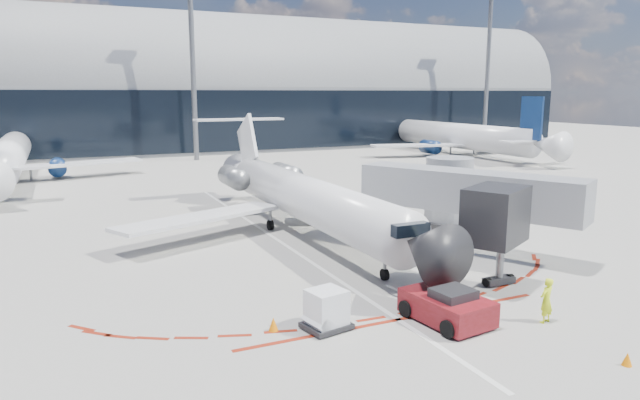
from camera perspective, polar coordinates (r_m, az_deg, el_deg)
name	(u,v)px	position (r m, az deg, el deg)	size (l,w,h in m)	color
ground	(293,250)	(33.74, -2.71, -5.04)	(260.00, 260.00, 0.00)	gray
apron_centerline	(281,242)	(35.53, -3.91, -4.23)	(0.25, 40.00, 0.01)	silver
apron_stop_bar	(398,320)	(24.02, 7.83, -11.76)	(14.00, 0.25, 0.01)	maroon
terminal_building	(139,97)	(95.89, -17.64, 9.83)	(150.00, 24.15, 24.00)	gray
jet_bridge	(462,196)	(35.38, 14.02, 0.39)	(10.03, 15.20, 4.90)	gray
light_mast_centre	(193,67)	(80.06, -12.59, 12.85)	(0.70, 0.70, 25.00)	slate
light_mast_east	(487,72)	(103.04, 16.40, 12.14)	(0.70, 0.70, 25.00)	slate
regional_jet	(300,195)	(37.52, -2.06, 0.50)	(24.30, 29.97, 7.50)	white
pushback_tug	(447,306)	(23.96, 12.59, -10.33)	(2.79, 5.75, 1.47)	#5C0D0E
ramp_worker	(546,300)	(24.93, 21.69, -9.32)	(0.68, 0.45, 1.86)	#E3FC1A
uld_container	(326,310)	(22.64, 0.65, -10.94)	(1.95, 1.75, 1.60)	black
safety_cone_left	(273,324)	(22.75, -4.69, -12.28)	(0.40, 0.40, 0.55)	orange
safety_cone_right	(627,359)	(22.64, 28.38, -13.82)	(0.34, 0.34, 0.48)	orange
bg_airliner_1	(5,133)	(67.60, -28.96, 5.92)	(31.38, 33.23, 10.15)	white
bg_airliner_2	(460,118)	(88.24, 13.78, 7.97)	(33.50, 35.47, 10.84)	white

